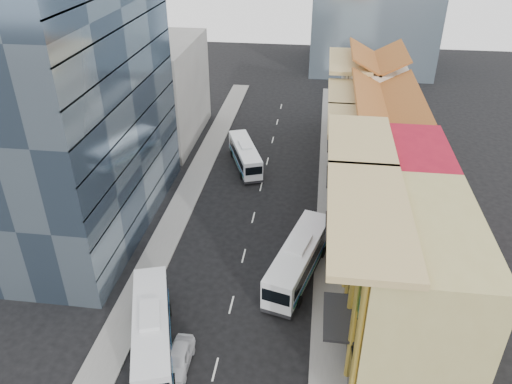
# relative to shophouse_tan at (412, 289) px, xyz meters

# --- Properties ---
(ground) EXTENTS (200.00, 200.00, 0.00)m
(ground) POSITION_rel_shophouse_tan_xyz_m (-14.00, -5.00, -6.00)
(ground) COLOR black
(ground) RESTS_ON ground
(sidewalk_right) EXTENTS (3.00, 90.00, 0.15)m
(sidewalk_right) POSITION_rel_shophouse_tan_xyz_m (-5.50, 17.00, -5.92)
(sidewalk_right) COLOR slate
(sidewalk_right) RESTS_ON ground
(sidewalk_left) EXTENTS (3.00, 90.00, 0.15)m
(sidewalk_left) POSITION_rel_shophouse_tan_xyz_m (-22.50, 17.00, -5.92)
(sidewalk_left) COLOR slate
(sidewalk_left) RESTS_ON ground
(shophouse_tan) EXTENTS (8.00, 14.00, 12.00)m
(shophouse_tan) POSITION_rel_shophouse_tan_xyz_m (0.00, 0.00, 0.00)
(shophouse_tan) COLOR tan
(shophouse_tan) RESTS_ON ground
(shophouse_red) EXTENTS (8.00, 10.00, 12.00)m
(shophouse_red) POSITION_rel_shophouse_tan_xyz_m (0.00, 12.00, 0.00)
(shophouse_red) COLOR maroon
(shophouse_red) RESTS_ON ground
(shophouse_cream_near) EXTENTS (8.00, 9.00, 10.00)m
(shophouse_cream_near) POSITION_rel_shophouse_tan_xyz_m (0.00, 21.50, -1.00)
(shophouse_cream_near) COLOR beige
(shophouse_cream_near) RESTS_ON ground
(shophouse_cream_mid) EXTENTS (8.00, 9.00, 10.00)m
(shophouse_cream_mid) POSITION_rel_shophouse_tan_xyz_m (0.00, 30.50, -1.00)
(shophouse_cream_mid) COLOR beige
(shophouse_cream_mid) RESTS_ON ground
(shophouse_cream_far) EXTENTS (8.00, 12.00, 11.00)m
(shophouse_cream_far) POSITION_rel_shophouse_tan_xyz_m (0.00, 41.00, -0.50)
(shophouse_cream_far) COLOR beige
(shophouse_cream_far) RESTS_ON ground
(office_tower) EXTENTS (12.00, 26.00, 30.00)m
(office_tower) POSITION_rel_shophouse_tan_xyz_m (-31.00, 14.00, 9.00)
(office_tower) COLOR #425468
(office_tower) RESTS_ON ground
(office_block_far) EXTENTS (10.00, 18.00, 14.00)m
(office_block_far) POSITION_rel_shophouse_tan_xyz_m (-30.00, 37.00, 1.00)
(office_block_far) COLOR gray
(office_block_far) RESTS_ON ground
(bus_left_near) EXTENTS (6.30, 12.05, 3.78)m
(bus_left_near) POSITION_rel_shophouse_tan_xyz_m (-19.16, -2.60, -4.11)
(bus_left_near) COLOR silver
(bus_left_near) RESTS_ON ground
(bus_left_far) EXTENTS (5.98, 10.66, 3.36)m
(bus_left_far) POSITION_rel_shophouse_tan_xyz_m (-16.76, 29.13, -4.32)
(bus_left_far) COLOR white
(bus_left_far) RESTS_ON ground
(bus_right) EXTENTS (5.86, 12.41, 3.88)m
(bus_right) POSITION_rel_shophouse_tan_xyz_m (-8.50, 7.72, -4.06)
(bus_right) COLOR white
(bus_right) RESTS_ON ground
(sedan_left) EXTENTS (1.83, 4.49, 1.52)m
(sedan_left) POSITION_rel_shophouse_tan_xyz_m (-16.76, -3.99, -5.24)
(sedan_left) COLOR silver
(sedan_left) RESTS_ON ground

